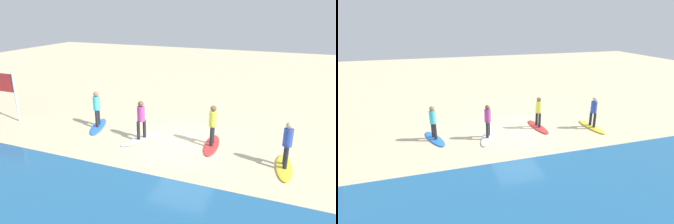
% 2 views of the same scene
% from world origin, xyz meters
% --- Properties ---
extents(ground_plane, '(60.00, 60.00, 0.00)m').
position_xyz_m(ground_plane, '(0.00, 0.00, 0.00)').
color(ground_plane, beige).
extents(surfboard_yellow, '(0.74, 2.14, 0.09)m').
position_xyz_m(surfboard_yellow, '(-4.02, 0.75, 0.04)').
color(surfboard_yellow, yellow).
rests_on(surfboard_yellow, ground).
extents(surfer_yellow, '(0.32, 0.46, 1.64)m').
position_xyz_m(surfer_yellow, '(-4.02, 0.75, 1.04)').
color(surfer_yellow, '#232328').
rests_on(surfer_yellow, surfboard_yellow).
extents(surfboard_red, '(0.77, 2.15, 0.09)m').
position_xyz_m(surfboard_red, '(-1.20, -0.10, 0.04)').
color(surfboard_red, red).
rests_on(surfboard_red, ground).
extents(surfer_red, '(0.32, 0.46, 1.64)m').
position_xyz_m(surfer_red, '(-1.20, -0.10, 1.04)').
color(surfer_red, '#232328').
rests_on(surfer_red, surfboard_red).
extents(surfboard_white, '(1.38, 2.14, 0.09)m').
position_xyz_m(surfboard_white, '(1.71, 0.44, 0.04)').
color(surfboard_white, white).
rests_on(surfboard_white, ground).
extents(surfer_white, '(0.32, 0.43, 1.64)m').
position_xyz_m(surfer_white, '(1.71, 0.44, 1.04)').
color(surfer_white, '#232328').
rests_on(surfer_white, surfboard_white).
extents(surfboard_blue, '(1.25, 2.16, 0.09)m').
position_xyz_m(surfboard_blue, '(4.27, -0.13, 0.04)').
color(surfboard_blue, blue).
rests_on(surfboard_blue, ground).
extents(surfer_blue, '(0.32, 0.44, 1.64)m').
position_xyz_m(surfer_blue, '(4.27, -0.13, 1.04)').
color(surfer_blue, '#232328').
rests_on(surfer_blue, surfboard_blue).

